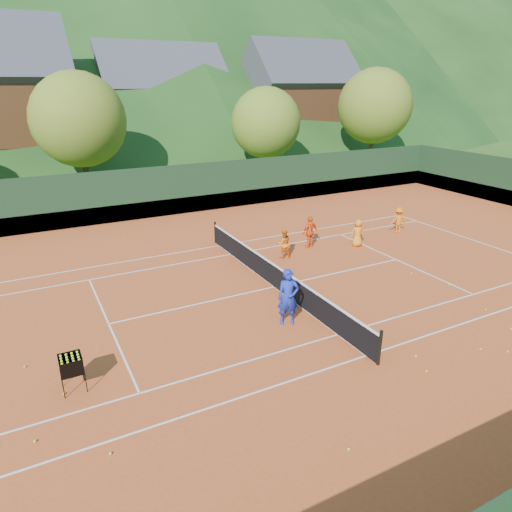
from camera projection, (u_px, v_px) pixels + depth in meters
name	position (u px, v px, depth m)	size (l,w,h in m)	color
ground	(274.00, 287.00, 18.05)	(400.00, 400.00, 0.00)	#2E4D18
clay_court	(274.00, 287.00, 18.04)	(40.00, 24.00, 0.02)	#B8481D
coach	(288.00, 297.00, 14.98)	(0.71, 0.46, 1.94)	#1A2AAA
student_a	(284.00, 243.00, 20.79)	(0.68, 0.53, 1.39)	orange
student_b	(310.00, 232.00, 22.08)	(0.93, 0.39, 1.59)	#FF5716
student_c	(358.00, 233.00, 22.29)	(0.66, 0.43, 1.36)	orange
student_d	(398.00, 220.00, 24.26)	(0.91, 0.52, 1.41)	orange
tennis_ball_0	(327.00, 317.00, 15.68)	(0.07, 0.07, 0.07)	#B3DB24
tennis_ball_2	(480.00, 349.00, 13.77)	(0.07, 0.07, 0.07)	#B3DB24
tennis_ball_3	(416.00, 356.00, 13.43)	(0.07, 0.07, 0.07)	#B3DB24
tennis_ball_4	(64.00, 393.00, 11.81)	(0.07, 0.07, 0.07)	#B3DB24
tennis_ball_5	(449.00, 284.00, 18.20)	(0.07, 0.07, 0.07)	#B3DB24
tennis_ball_8	(486.00, 310.00, 16.15)	(0.07, 0.07, 0.07)	#B3DB24
tennis_ball_9	(110.00, 453.00, 9.90)	(0.07, 0.07, 0.07)	#B3DB24
tennis_ball_11	(507.00, 352.00, 13.64)	(0.07, 0.07, 0.07)	#B3DB24
tennis_ball_12	(328.00, 326.00, 15.10)	(0.07, 0.07, 0.07)	#B3DB24
tennis_ball_13	(426.00, 371.00, 12.72)	(0.07, 0.07, 0.07)	#B3DB24
tennis_ball_14	(412.00, 273.00, 19.25)	(0.07, 0.07, 0.07)	#B3DB24
tennis_ball_15	(25.00, 367.00, 12.92)	(0.07, 0.07, 0.07)	#B3DB24
tennis_ball_16	(35.00, 441.00, 10.24)	(0.07, 0.07, 0.07)	#B3DB24
tennis_ball_17	(511.00, 329.00, 14.91)	(0.07, 0.07, 0.07)	#B3DB24
tennis_ball_18	(349.00, 449.00, 10.02)	(0.07, 0.07, 0.07)	#B3DB24
court_lines	(274.00, 287.00, 18.04)	(23.83, 11.03, 0.00)	white
tennis_net	(275.00, 275.00, 17.86)	(0.10, 12.07, 1.10)	black
perimeter_fence	(275.00, 257.00, 17.60)	(40.40, 24.24, 3.00)	black
ball_hopper	(71.00, 365.00, 11.77)	(0.57, 0.57, 1.00)	black
chalet_mid	(162.00, 109.00, 47.01)	(12.65, 8.82, 11.45)	beige
chalet_right	(298.00, 105.00, 49.66)	(11.50, 8.82, 11.91)	beige
tree_b	(79.00, 120.00, 31.03)	(6.40, 6.40, 8.40)	#3C2618
tree_c	(266.00, 123.00, 36.48)	(5.60, 5.60, 7.35)	#43291A
tree_d	(375.00, 106.00, 42.15)	(6.80, 6.80, 8.93)	#422A1A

